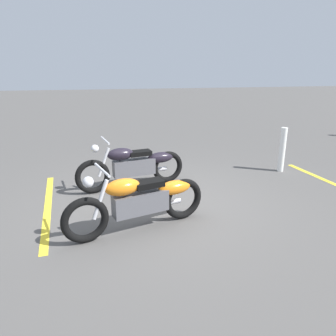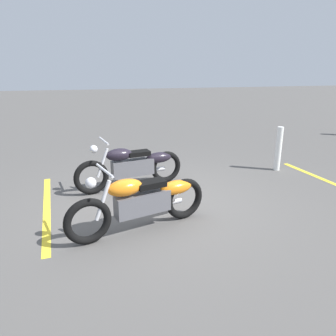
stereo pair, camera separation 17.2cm
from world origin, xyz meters
name	(u,v)px [view 1 (the left image)]	position (x,y,z in m)	size (l,w,h in m)	color
ground_plane	(161,203)	(0.00, 0.00, 0.00)	(60.00, 60.00, 0.00)	#514F4C
motorcycle_bright_foreground	(141,200)	(-0.47, -0.87, 0.46)	(2.17, 0.84, 1.04)	black
motorcycle_dark_foreground	(134,165)	(-0.37, 0.90, 0.46)	(2.21, 0.75, 1.04)	black
bollard_post	(282,150)	(3.07, 1.21, 0.51)	(0.14, 0.14, 1.03)	white
parking_stripe_near	(48,207)	(-1.98, 0.24, 0.00)	(3.20, 0.12, 0.01)	yellow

